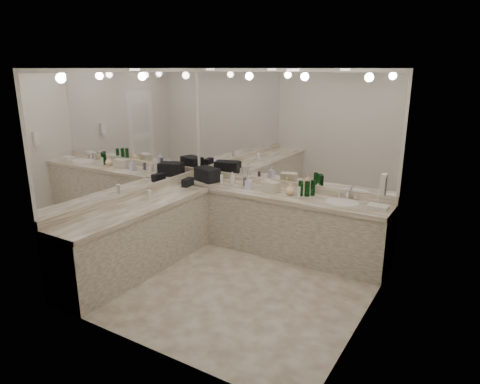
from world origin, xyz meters
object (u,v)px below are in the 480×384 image
Objects in this scene: black_toiletry_bag at (207,174)px; soap_bottle_a at (232,178)px; hand_towel at (378,207)px; wall_phone at (383,184)px; cream_cosmetic_case at (271,187)px; soap_bottle_b at (249,183)px; soap_bottle_c at (290,189)px; sink at (342,203)px.

soap_bottle_a is at bearing 2.95° from black_toiletry_bag.
black_toiletry_bag is at bearing -179.97° from hand_towel.
wall_phone is 0.96× the size of cream_cosmetic_case.
soap_bottle_b is (-1.84, -0.08, 0.08)m from hand_towel.
soap_bottle_b is at bearing -16.64° from soap_bottle_a.
soap_bottle_a is 1.18× the size of soap_bottle_c.
cream_cosmetic_case is 0.34m from soap_bottle_b.
cream_cosmetic_case is at bearing 9.60° from soap_bottle_b.
hand_towel is 1.20m from soap_bottle_c.
wall_phone reaches higher than soap_bottle_a.
wall_phone is at bearing -10.30° from black_toiletry_bag.
black_toiletry_bag is 1.54× the size of cream_cosmetic_case.
soap_bottle_a is at bearing 179.42° from hand_towel.
cream_cosmetic_case is at bearing 163.73° from wall_phone.
soap_bottle_b reaches higher than sink.
soap_bottle_c reaches higher than cream_cosmetic_case.
soap_bottle_a reaches higher than sink.
soap_bottle_b is at bearing -177.51° from hand_towel.
black_toiletry_bag is 0.45m from soap_bottle_a.
wall_phone is 2.84m from black_toiletry_bag.
wall_phone is at bearing -12.10° from soap_bottle_b.
soap_bottle_b is at bearing -154.45° from cream_cosmetic_case.
cream_cosmetic_case is at bearing 178.34° from soap_bottle_c.
hand_towel is (0.46, 0.01, 0.03)m from sink.
cream_cosmetic_case is (1.13, -0.02, -0.04)m from black_toiletry_bag.
soap_bottle_b reaches higher than cream_cosmetic_case.
black_toiletry_bag is at bearing 174.30° from soap_bottle_b.
soap_bottle_c is (-0.74, -0.03, 0.09)m from sink.
wall_phone reaches higher than soap_bottle_b.
sink is 1.83× the size of wall_phone.
soap_bottle_a is at bearing 176.83° from soap_bottle_c.
wall_phone is 0.68m from hand_towel.
soap_bottle_a is (-2.33, 0.53, -0.35)m from wall_phone.
soap_bottle_a is (-1.72, 0.03, 0.10)m from sink.
soap_bottle_b is at bearing -175.74° from soap_bottle_c.
wall_phone is 2.41m from soap_bottle_a.
black_toiletry_bag is (-2.17, 0.00, 0.11)m from sink.
hand_towel is at bearing 16.85° from cream_cosmetic_case.
black_toiletry_bag is at bearing -165.19° from cream_cosmetic_case.
black_toiletry_bag is at bearing 169.70° from wall_phone.
hand_towel is at bearing 1.55° from soap_bottle_c.
black_toiletry_bag reaches higher than hand_towel.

